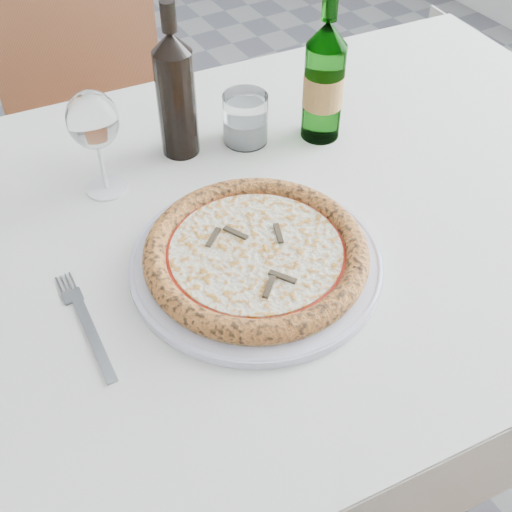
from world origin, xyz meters
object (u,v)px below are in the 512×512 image
object	(u,v)px
chair_far	(94,106)
pizza	(256,253)
tumbler	(245,122)
plate	(256,262)
beer_bottle	(324,81)
wine_bottle	(176,93)
dining_table	(225,262)
wine_glass	(93,122)

from	to	relation	value
chair_far	pizza	xyz separation A→B (m)	(-0.04, -0.90, 0.25)
tumbler	pizza	bearing A→B (deg)	-116.86
plate	tumbler	distance (m)	0.32
plate	pizza	bearing A→B (deg)	147.99
chair_far	beer_bottle	world-z (taller)	beer_bottle
plate	wine_bottle	distance (m)	0.33
dining_table	tumbler	distance (m)	0.26
beer_bottle	wine_bottle	xyz separation A→B (m)	(-0.24, 0.08, 0.01)
beer_bottle	dining_table	bearing A→B (deg)	-154.00
dining_table	plate	size ratio (longest dim) A/B	4.51
dining_table	chair_far	world-z (taller)	chair_far
wine_glass	wine_bottle	bearing A→B (deg)	13.32
plate	wine_bottle	xyz separation A→B (m)	(0.03, 0.31, 0.11)
dining_table	chair_far	xyz separation A→B (m)	(0.04, 0.80, -0.14)
tumbler	wine_glass	bearing A→B (deg)	-178.56
chair_far	wine_glass	distance (m)	0.73
chair_far	plate	size ratio (longest dim) A/B	2.54
wine_glass	wine_bottle	world-z (taller)	wine_bottle
plate	beer_bottle	distance (m)	0.37
dining_table	wine_glass	size ratio (longest dim) A/B	9.23
dining_table	pizza	world-z (taller)	pizza
tumbler	plate	bearing A→B (deg)	-116.86
tumbler	dining_table	bearing A→B (deg)	-128.01
dining_table	wine_glass	world-z (taller)	wine_glass
beer_bottle	chair_far	bearing A→B (deg)	109.09
beer_bottle	wine_bottle	world-z (taller)	beer_bottle
chair_far	beer_bottle	size ratio (longest dim) A/B	3.45
dining_table	pizza	distance (m)	0.15
tumbler	beer_bottle	size ratio (longest dim) A/B	0.33
wine_glass	pizza	bearing A→B (deg)	-66.08
pizza	dining_table	bearing A→B (deg)	90.00
wine_glass	beer_bottle	xyz separation A→B (m)	(0.39, -0.05, -0.02)
beer_bottle	tumbler	bearing A→B (deg)	156.99
dining_table	beer_bottle	world-z (taller)	beer_bottle
wine_glass	chair_far	bearing A→B (deg)	75.37
pizza	beer_bottle	world-z (taller)	beer_bottle
pizza	beer_bottle	size ratio (longest dim) A/B	1.19
chair_far	beer_bottle	xyz separation A→B (m)	(0.23, -0.67, 0.33)
wine_glass	tumbler	size ratio (longest dim) A/B	2.00
tumbler	chair_far	bearing A→B (deg)	99.77
pizza	wine_glass	distance (m)	0.32
dining_table	wine_glass	distance (m)	0.30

